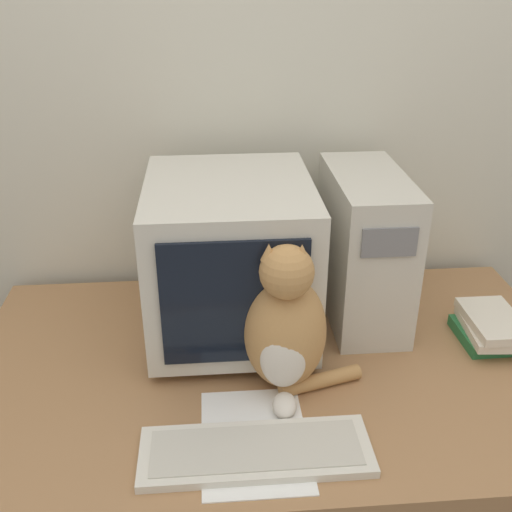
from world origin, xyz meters
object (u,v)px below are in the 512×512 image
object	(u,v)px
keyboard	(256,451)
computer_tower	(364,247)
book_stack	(491,328)
cat	(286,328)
pen	(226,425)
crt_monitor	(230,258)

from	to	relation	value
keyboard	computer_tower	bearing A→B (deg)	57.30
computer_tower	book_stack	distance (m)	0.37
cat	book_stack	world-z (taller)	cat
computer_tower	book_stack	bearing A→B (deg)	-29.23
pen	keyboard	bearing A→B (deg)	-56.65
book_stack	pen	size ratio (longest dim) A/B	1.23
computer_tower	cat	size ratio (longest dim) A/B	1.09
crt_monitor	cat	size ratio (longest dim) A/B	1.26
keyboard	book_stack	xyz separation A→B (m)	(0.61, 0.33, 0.03)
keyboard	pen	bearing A→B (deg)	123.35
book_stack	pen	distance (m)	0.71
crt_monitor	keyboard	distance (m)	0.48
keyboard	cat	xyz separation A→B (m)	(0.08, 0.21, 0.14)
cat	computer_tower	bearing A→B (deg)	57.59
computer_tower	pen	xyz separation A→B (m)	(-0.37, -0.41, -0.19)
cat	pen	xyz separation A→B (m)	(-0.14, -0.13, -0.15)
crt_monitor	keyboard	xyz separation A→B (m)	(0.03, -0.44, -0.20)
keyboard	cat	bearing A→B (deg)	68.69
computer_tower	pen	world-z (taller)	computer_tower
keyboard	pen	xyz separation A→B (m)	(-0.05, 0.08, -0.01)
keyboard	book_stack	world-z (taller)	book_stack
book_stack	pen	bearing A→B (deg)	-159.42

